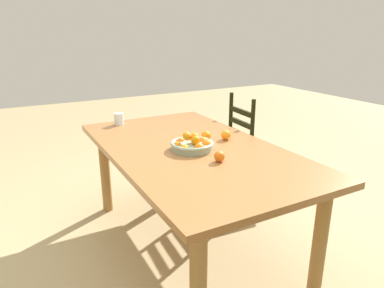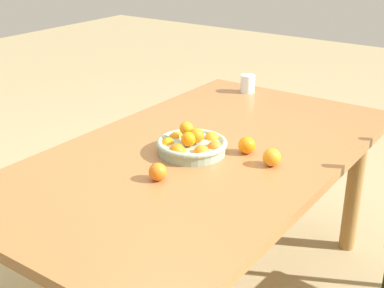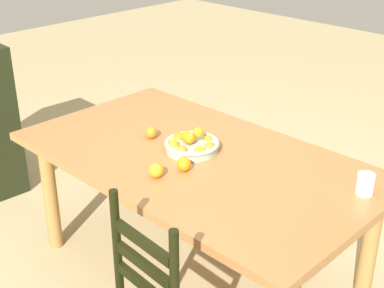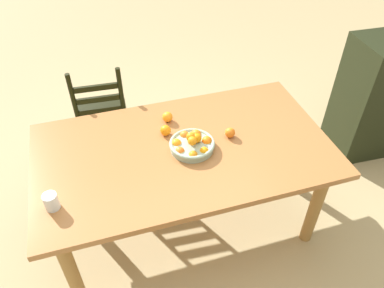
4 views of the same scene
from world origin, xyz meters
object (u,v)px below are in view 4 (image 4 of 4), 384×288
at_px(drinking_glass, 51,201).
at_px(fruit_bowl, 192,144).
at_px(orange_loose_0, 167,117).
at_px(orange_loose_2, 166,130).
at_px(chair_near_window, 103,118).
at_px(cabinet, 382,97).
at_px(dining_table, 184,159).
at_px(orange_loose_1, 230,133).

bearing_deg(drinking_glass, fruit_bowl, 15.14).
relative_size(fruit_bowl, orange_loose_0, 4.05).
xyz_separation_m(orange_loose_2, drinking_glass, (-0.74, -0.42, 0.01)).
distance_m(chair_near_window, fruit_bowl, 1.10).
xyz_separation_m(fruit_bowl, drinking_glass, (-0.87, -0.24, 0.01)).
bearing_deg(cabinet, dining_table, -165.96).
xyz_separation_m(fruit_bowl, orange_loose_0, (-0.08, 0.32, -0.00)).
height_order(dining_table, chair_near_window, chair_near_window).
bearing_deg(orange_loose_1, chair_near_window, 131.81).
xyz_separation_m(chair_near_window, cabinet, (2.35, -0.52, 0.08)).
relative_size(cabinet, drinking_glass, 10.86).
relative_size(orange_loose_0, orange_loose_1, 1.06).
relative_size(cabinet, orange_loose_1, 15.95).
xyz_separation_m(dining_table, orange_loose_2, (-0.08, 0.16, 0.13)).
bearing_deg(orange_loose_0, orange_loose_2, -109.15).
bearing_deg(orange_loose_2, cabinet, 6.05).
xyz_separation_m(orange_loose_0, orange_loose_2, (-0.05, -0.14, -0.00)).
height_order(fruit_bowl, drinking_glass, fruit_bowl).
distance_m(dining_table, orange_loose_0, 0.33).
bearing_deg(orange_loose_2, fruit_bowl, -54.99).
height_order(orange_loose_0, orange_loose_2, same).
xyz_separation_m(chair_near_window, orange_loose_0, (0.43, -0.59, 0.35)).
distance_m(dining_table, chair_near_window, 1.02).
relative_size(chair_near_window, drinking_glass, 9.91).
bearing_deg(dining_table, drinking_glass, -162.72).
xyz_separation_m(dining_table, cabinet, (1.89, 0.37, -0.13)).
height_order(orange_loose_0, drinking_glass, drinking_glass).
bearing_deg(dining_table, orange_loose_2, 114.94).
relative_size(chair_near_window, orange_loose_0, 13.68).
distance_m(dining_table, fruit_bowl, 0.14).
height_order(cabinet, orange_loose_2, cabinet).
bearing_deg(orange_loose_2, dining_table, -65.06).
height_order(fruit_bowl, orange_loose_1, fruit_bowl).
relative_size(dining_table, chair_near_window, 1.93).
xyz_separation_m(dining_table, fruit_bowl, (0.05, -0.02, 0.13)).
bearing_deg(drinking_glass, dining_table, 17.28).
relative_size(chair_near_window, orange_loose_1, 14.55).
distance_m(orange_loose_0, orange_loose_2, 0.15).
distance_m(dining_table, orange_loose_1, 0.35).
relative_size(dining_table, orange_loose_1, 28.10).
height_order(dining_table, orange_loose_2, orange_loose_2).
relative_size(dining_table, cabinet, 1.76).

